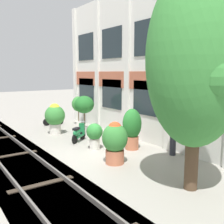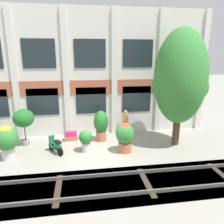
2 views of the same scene
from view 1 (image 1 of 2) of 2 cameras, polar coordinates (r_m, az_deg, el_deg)
The scene contains 14 objects.
ground_plane at distance 11.71m, azimuth -3.47°, elevation -8.79°, with size 80.00×80.00×0.00m, color #9E998E.
apartment_facade at distance 13.12m, azimuth 8.45°, elevation 10.33°, with size 15.32×0.64×7.86m.
rail_tracks at distance 10.55m, azimuth -18.55°, elevation -12.00°, with size 22.96×2.80×0.43m.
broadleaf_tree at distance 7.90m, azimuth 17.87°, elevation 10.52°, with size 3.01×2.87×6.51m.
potted_plant_tall_urn at distance 15.48m, azimuth -6.07°, elevation 1.42°, with size 1.16×1.16×2.14m.
potted_plant_square_trough at distance 13.75m, azimuth 0.49°, elevation -4.99°, with size 0.81×0.44×0.56m.
potted_plant_low_pan at distance 17.69m, azimuth -7.33°, elevation 1.60°, with size 0.88×0.88×1.91m.
potted_plant_glazed_jar at distance 10.11m, azimuth 0.62°, elevation -6.20°, with size 0.99×0.99×1.65m.
potted_plant_fluted_column at distance 12.04m, azimuth -3.82°, elevation -4.83°, with size 0.74×0.74×1.20m.
potted_plant_stone_basin at distance 15.27m, azimuth -12.32°, elevation -0.91°, with size 1.14×1.14×1.76m.
potted_plant_ribbed_drum at distance 11.98m, azimuth 4.38°, elevation -3.32°, with size 0.86×0.86×1.88m.
scooter_near_curb at distance 17.93m, azimuth -12.87°, elevation -1.43°, with size 0.50×1.38×0.98m.
scooter_second_parked at distance 13.42m, azimuth -7.36°, elevation -4.64°, with size 0.88×1.17×0.98m.
resident_by_doorway at distance 11.43m, azimuth 13.17°, elevation -4.92°, with size 0.34×0.49×1.63m.
Camera 1 is at (9.54, -5.83, 3.51)m, focal length 42.00 mm.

